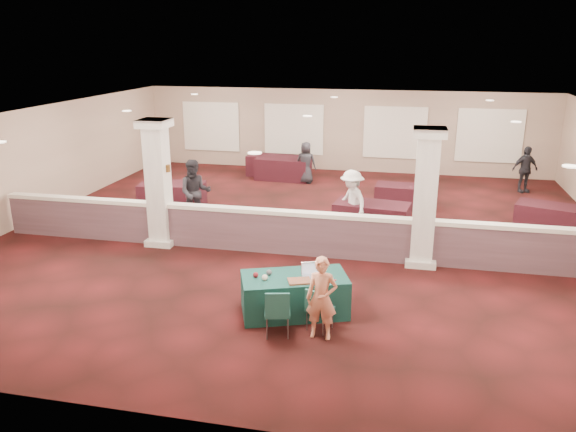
% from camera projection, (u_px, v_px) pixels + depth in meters
% --- Properties ---
extents(ground, '(16.00, 16.00, 0.00)m').
position_uv_depth(ground, '(306.00, 234.00, 15.19)').
color(ground, '#401010').
rests_on(ground, ground).
extents(wall_back, '(16.00, 0.04, 3.20)m').
position_uv_depth(wall_back, '(344.00, 131.00, 22.17)').
color(wall_back, gray).
rests_on(wall_back, ground).
extents(wall_front, '(16.00, 0.04, 3.20)m').
position_uv_depth(wall_front, '(195.00, 317.00, 7.25)').
color(wall_front, gray).
rests_on(wall_front, ground).
extents(wall_left, '(0.04, 16.00, 3.20)m').
position_uv_depth(wall_left, '(37.00, 163.00, 16.33)').
color(wall_left, gray).
rests_on(wall_left, ground).
extents(ceiling, '(16.00, 16.00, 0.02)m').
position_uv_depth(ceiling, '(308.00, 115.00, 14.23)').
color(ceiling, silver).
rests_on(ceiling, wall_back).
extents(partition_wall, '(15.60, 0.28, 1.10)m').
position_uv_depth(partition_wall, '(295.00, 232.00, 13.62)').
color(partition_wall, '#51373E').
rests_on(partition_wall, ground).
extents(column_left, '(0.72, 0.72, 3.20)m').
position_uv_depth(column_left, '(158.00, 182.00, 14.01)').
color(column_left, beige).
rests_on(column_left, ground).
extents(column_right, '(0.72, 0.72, 3.20)m').
position_uv_depth(column_right, '(425.00, 197.00, 12.69)').
color(column_right, beige).
rests_on(column_right, ground).
extents(sconce_left, '(0.12, 0.12, 0.18)m').
position_uv_depth(sconce_left, '(147.00, 167.00, 13.96)').
color(sconce_left, brown).
rests_on(sconce_left, column_left).
extents(sconce_right, '(0.12, 0.12, 0.18)m').
position_uv_depth(sconce_right, '(168.00, 168.00, 13.84)').
color(sconce_right, brown).
rests_on(sconce_right, column_left).
extents(near_table, '(2.20, 1.62, 0.76)m').
position_uv_depth(near_table, '(294.00, 295.00, 10.71)').
color(near_table, '#0F372C').
rests_on(near_table, ground).
extents(conf_chair_main, '(0.53, 0.53, 0.82)m').
position_uv_depth(conf_chair_main, '(318.00, 306.00, 10.01)').
color(conf_chair_main, '#1C5051').
rests_on(conf_chair_main, ground).
extents(conf_chair_side, '(0.54, 0.54, 0.89)m').
position_uv_depth(conf_chair_side, '(277.00, 309.00, 9.80)').
color(conf_chair_side, '#1C5051').
rests_on(conf_chair_side, ground).
extents(woman, '(0.54, 0.37, 1.50)m').
position_uv_depth(woman, '(322.00, 298.00, 9.72)').
color(woman, tan).
rests_on(woman, ground).
extents(far_table_front_left, '(2.09, 1.25, 0.80)m').
position_uv_depth(far_table_front_left, '(172.00, 196.00, 17.44)').
color(far_table_front_left, black).
rests_on(far_table_front_left, ground).
extents(far_table_front_center, '(2.11, 1.26, 0.81)m').
position_uv_depth(far_table_front_center, '(371.00, 217.00, 15.29)').
color(far_table_front_center, black).
rests_on(far_table_front_center, ground).
extents(far_table_front_right, '(2.03, 1.47, 0.74)m').
position_uv_depth(far_table_front_right, '(551.00, 218.00, 15.31)').
color(far_table_front_right, black).
rests_on(far_table_front_right, ground).
extents(far_table_back_left, '(2.03, 1.19, 0.78)m').
position_uv_depth(far_table_back_left, '(273.00, 166.00, 21.64)').
color(far_table_back_left, black).
rests_on(far_table_back_left, ground).
extents(far_table_back_center, '(2.06, 1.12, 0.81)m').
position_uv_depth(far_table_back_center, '(283.00, 169.00, 21.05)').
color(far_table_back_center, black).
rests_on(far_table_back_center, ground).
extents(far_table_back_right, '(1.78, 0.96, 0.70)m').
position_uv_depth(far_table_back_right, '(403.00, 196.00, 17.56)').
color(far_table_back_right, black).
rests_on(far_table_back_right, ground).
extents(attendee_a, '(1.01, 0.78, 1.87)m').
position_uv_depth(attendee_a, '(195.00, 193.00, 15.75)').
color(attendee_a, black).
rests_on(attendee_a, ground).
extents(attendee_b, '(1.11, 1.17, 1.73)m').
position_uv_depth(attendee_b, '(352.00, 202.00, 15.11)').
color(attendee_b, silver).
rests_on(attendee_b, ground).
extents(attendee_c, '(1.04, 0.78, 1.60)m').
position_uv_depth(attendee_c, '(525.00, 169.00, 19.18)').
color(attendee_c, black).
rests_on(attendee_c, ground).
extents(attendee_d, '(0.77, 0.45, 1.52)m').
position_uv_depth(attendee_d, '(306.00, 163.00, 20.40)').
color(attendee_d, black).
rests_on(attendee_d, ground).
extents(laptop_base, '(0.41, 0.35, 0.02)m').
position_uv_depth(laptop_base, '(311.00, 276.00, 10.58)').
color(laptop_base, silver).
rests_on(laptop_base, near_table).
extents(laptop_screen, '(0.33, 0.13, 0.23)m').
position_uv_depth(laptop_screen, '(310.00, 267.00, 10.66)').
color(laptop_screen, silver).
rests_on(laptop_screen, near_table).
extents(screen_glow, '(0.29, 0.11, 0.20)m').
position_uv_depth(screen_glow, '(310.00, 268.00, 10.66)').
color(screen_glow, silver).
rests_on(screen_glow, near_table).
extents(knitting, '(0.50, 0.44, 0.03)m').
position_uv_depth(knitting, '(299.00, 281.00, 10.35)').
color(knitting, '#B24D1C').
rests_on(knitting, near_table).
extents(yarn_cream, '(0.11, 0.11, 0.11)m').
position_uv_depth(yarn_cream, '(265.00, 278.00, 10.40)').
color(yarn_cream, beige).
rests_on(yarn_cream, near_table).
extents(yarn_red, '(0.10, 0.10, 0.10)m').
position_uv_depth(yarn_red, '(256.00, 275.00, 10.52)').
color(yarn_red, maroon).
rests_on(yarn_red, near_table).
extents(yarn_grey, '(0.11, 0.11, 0.11)m').
position_uv_depth(yarn_grey, '(269.00, 272.00, 10.63)').
color(yarn_grey, '#4A494E').
rests_on(yarn_grey, near_table).
extents(scissors, '(0.13, 0.07, 0.01)m').
position_uv_depth(scissors, '(333.00, 280.00, 10.41)').
color(scissors, '#AE1222').
rests_on(scissors, near_table).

